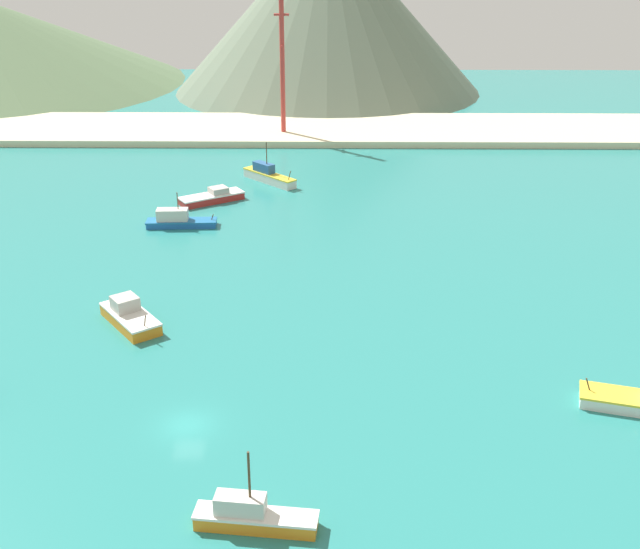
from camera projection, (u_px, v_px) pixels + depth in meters
name	position (u px, v px, depth m)	size (l,w,h in m)	color
ground	(229.00, 278.00, 93.10)	(260.00, 280.00, 0.50)	teal
fishing_boat_0	(268.00, 176.00, 125.89)	(8.93, 9.06, 6.35)	silver
fishing_boat_4	(213.00, 197.00, 117.25)	(9.64, 7.67, 2.02)	red
fishing_boat_5	(178.00, 220.00, 107.69)	(9.52, 2.88, 4.80)	#1E5BA8
fishing_boat_6	(252.00, 516.00, 54.23)	(8.65, 2.82, 6.19)	orange
fishing_boat_7	(129.00, 316.00, 81.60)	(7.60, 8.61, 2.75)	orange
beach_strip	(270.00, 129.00, 155.62)	(247.00, 23.61, 1.20)	beige
hill_central	(328.00, 7.00, 186.30)	(72.78, 72.78, 38.65)	#60705B
radio_tower	(282.00, 63.00, 146.30)	(2.73, 2.18, 27.27)	#B7332D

